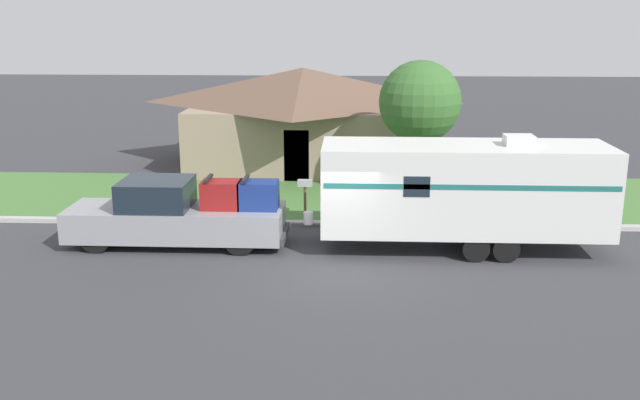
# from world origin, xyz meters

# --- Properties ---
(ground_plane) EXTENTS (120.00, 120.00, 0.00)m
(ground_plane) POSITION_xyz_m (0.00, 0.00, 0.00)
(ground_plane) COLOR #38383D
(curb_strip) EXTENTS (80.00, 0.30, 0.14)m
(curb_strip) POSITION_xyz_m (0.00, 3.75, 0.07)
(curb_strip) COLOR #ADADA8
(curb_strip) RESTS_ON ground_plane
(lawn_strip) EXTENTS (80.00, 7.00, 0.03)m
(lawn_strip) POSITION_xyz_m (0.00, 7.40, 0.01)
(lawn_strip) COLOR #477538
(lawn_strip) RESTS_ON ground_plane
(house_across_street) EXTENTS (10.14, 8.44, 4.25)m
(house_across_street) POSITION_xyz_m (-1.71, 13.70, 2.20)
(house_across_street) COLOR gray
(house_across_street) RESTS_ON ground_plane
(pickup_truck) EXTENTS (6.35, 1.97, 2.04)m
(pickup_truck) POSITION_xyz_m (-4.49, 1.66, 0.90)
(pickup_truck) COLOR black
(pickup_truck) RESTS_ON ground_plane
(travel_trailer) EXTENTS (8.90, 2.45, 3.32)m
(travel_trailer) POSITION_xyz_m (3.70, 1.66, 1.80)
(travel_trailer) COLOR black
(travel_trailer) RESTS_ON ground_plane
(mailbox) EXTENTS (0.48, 0.20, 1.27)m
(mailbox) POSITION_xyz_m (-1.02, 4.72, 0.98)
(mailbox) COLOR brown
(mailbox) RESTS_ON ground_plane
(tree_in_yard) EXTENTS (2.98, 2.98, 4.97)m
(tree_in_yard) POSITION_xyz_m (2.94, 7.85, 3.47)
(tree_in_yard) COLOR brown
(tree_in_yard) RESTS_ON ground_plane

